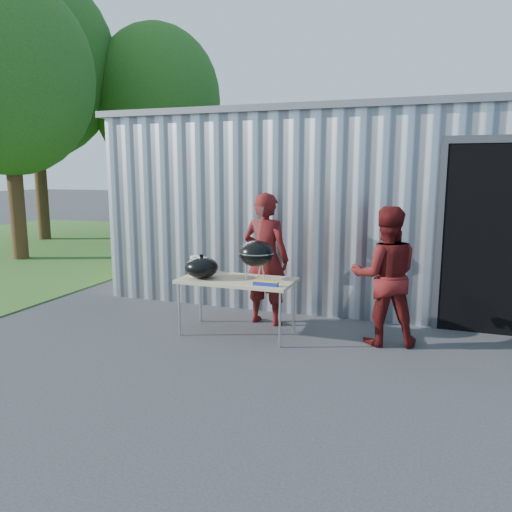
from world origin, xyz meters
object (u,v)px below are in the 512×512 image
at_px(person_cook, 266,259).
at_px(person_bystander, 385,276).
at_px(kettle_grill, 256,248).
at_px(folding_table, 237,282).

bearing_deg(person_cook, person_bystander, 176.55).
bearing_deg(kettle_grill, folding_table, -165.59).
distance_m(folding_table, person_bystander, 1.89).
xyz_separation_m(kettle_grill, person_bystander, (1.62, 0.22, -0.30)).
bearing_deg(kettle_grill, person_cook, 94.85).
relative_size(folding_table, person_cook, 0.81).
distance_m(folding_table, kettle_grill, 0.52).
height_order(kettle_grill, person_cook, person_cook).
height_order(kettle_grill, person_bystander, person_bystander).
xyz_separation_m(folding_table, kettle_grill, (0.25, 0.06, 0.46)).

